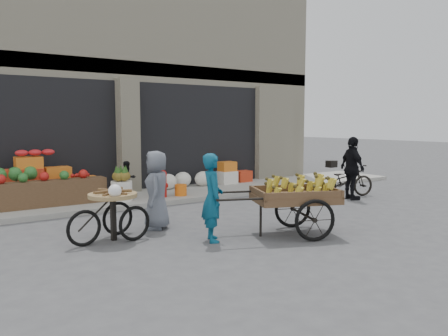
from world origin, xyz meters
TOP-DOWN VIEW (x-y plane):
  - ground at (0.00, 0.00)m, footprint 80.00×80.00m
  - sidewalk at (0.00, 4.10)m, footprint 18.00×2.20m
  - building at (0.00, 8.03)m, footprint 14.00×6.45m
  - fruit_display at (-2.48, 4.38)m, footprint 3.10×1.12m
  - pineapple_bin at (-0.75, 3.60)m, footprint 0.52×0.52m
  - fire_hydrant at (0.35, 3.55)m, footprint 0.22×0.22m
  - orange_bucket at (0.85, 3.50)m, footprint 0.32×0.32m
  - right_bay_goods at (2.61, 4.70)m, footprint 3.35×0.60m
  - seated_person at (-0.35, 4.20)m, footprint 0.51×0.43m
  - banana_cart at (0.83, -0.83)m, footprint 2.70×1.83m
  - vendor_woman at (-0.61, -0.37)m, footprint 0.55×0.66m
  - tricycle_cart at (-2.04, 0.64)m, footprint 1.46×0.98m
  - vendor_grey at (-1.03, 0.99)m, footprint 0.78×0.89m
  - bicycle at (4.89, 1.40)m, footprint 1.82×1.09m
  - cyclist at (4.69, 1.00)m, footprint 0.69×1.07m

SIDE VIEW (x-z plane):
  - ground at x=0.00m, z-range 0.00..0.00m
  - sidewalk at x=0.00m, z-range 0.00..0.12m
  - orange_bucket at x=0.85m, z-range 0.12..0.42m
  - pineapple_bin at x=-0.75m, z-range 0.12..0.62m
  - right_bay_goods at x=2.61m, z-range 0.06..0.76m
  - bicycle at x=4.89m, z-range 0.00..0.90m
  - fire_hydrant at x=0.35m, z-range 0.15..0.86m
  - tricycle_cart at x=-2.04m, z-range 0.09..1.04m
  - seated_person at x=-0.35m, z-range 0.12..1.05m
  - fruit_display at x=-2.48m, z-range 0.05..1.29m
  - vendor_grey at x=-1.03m, z-range 0.00..1.52m
  - banana_cart at x=0.83m, z-range 0.24..1.29m
  - vendor_woman at x=-0.61m, z-range 0.00..1.54m
  - cyclist at x=4.69m, z-range 0.00..1.69m
  - building at x=0.00m, z-range -0.13..6.87m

